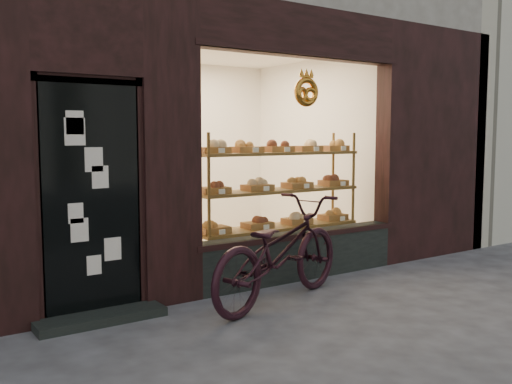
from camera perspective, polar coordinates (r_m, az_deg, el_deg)
ground at (r=5.01m, az=15.90°, el=-14.00°), size 90.00×90.00×0.00m
neighbor_right at (r=15.99m, az=23.55°, el=15.45°), size 12.00×7.00×9.00m
display_shelf at (r=6.94m, az=2.19°, el=-0.83°), size 2.20×0.45×1.70m
bicycle at (r=5.69m, az=2.30°, el=-5.91°), size 2.12×1.27×1.05m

